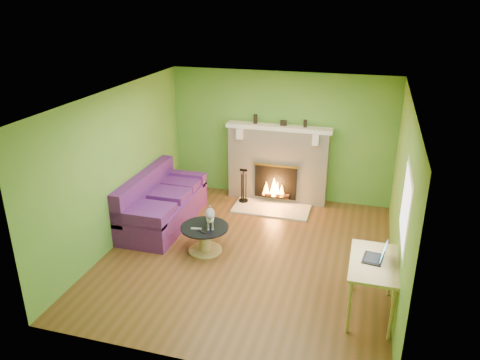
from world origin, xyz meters
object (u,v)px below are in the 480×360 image
object	(u,v)px
coffee_table	(205,237)
sofa	(160,204)
cat	(210,216)
desk	(374,268)

from	to	relation	value
coffee_table	sofa	bearing A→B (deg)	146.91
sofa	cat	xyz separation A→B (m)	(1.23, -0.70, 0.25)
coffee_table	cat	world-z (taller)	cat
sofa	cat	world-z (taller)	sofa
sofa	desk	distance (m)	4.16
sofa	desk	size ratio (longest dim) A/B	2.00
sofa	coffee_table	bearing A→B (deg)	-33.09
cat	sofa	bearing A→B (deg)	130.22
coffee_table	cat	xyz separation A→B (m)	(0.08, 0.05, 0.36)
desk	cat	xyz separation A→B (m)	(-2.58, 0.96, -0.07)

